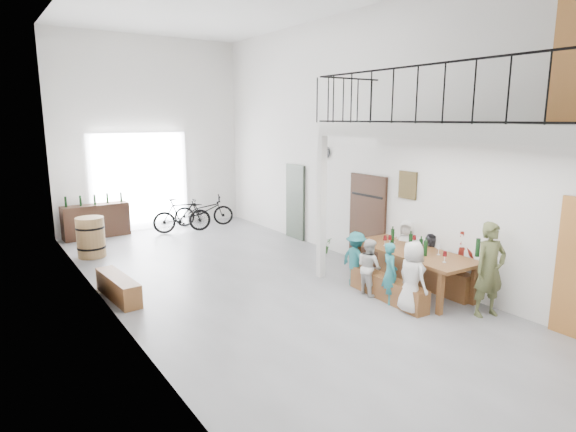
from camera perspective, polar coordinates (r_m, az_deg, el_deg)
floor at (r=9.70m, az=-3.92°, el=-7.81°), size 12.00×12.00×0.00m
room_walls at (r=9.17m, az=-4.23°, el=13.66°), size 12.00×12.00×12.00m
gateway_portal at (r=14.61m, az=-17.15°, el=3.89°), size 2.80×0.08×2.80m
right_wall_decor at (r=9.57m, az=15.94°, el=2.27°), size 0.07×8.28×5.07m
balcony at (r=8.12m, az=19.91°, el=9.13°), size 1.52×5.62×4.00m
tasting_table at (r=9.29m, az=14.53°, el=-4.47°), size 1.12×2.51×0.79m
bench_inner at (r=8.90m, az=11.70°, el=-8.42°), size 0.40×1.80×0.41m
bench_wall at (r=9.72m, az=15.62°, el=-6.63°), size 0.30×2.17×0.50m
tableware at (r=9.30m, az=14.50°, el=-3.05°), size 0.57×1.52×0.35m
side_bench at (r=9.29m, az=-19.49°, el=-7.97°), size 0.44×1.51×0.42m
oak_barrel at (r=12.17m, az=-22.34°, el=-2.34°), size 0.64×0.64×0.95m
serving_counter at (r=14.16m, az=-21.80°, el=-0.53°), size 1.75×0.56×0.91m
counter_bottles at (r=14.05m, az=-21.98°, el=1.84°), size 1.49×0.16×0.28m
guest_left_a at (r=8.31m, az=14.50°, el=-7.03°), size 0.47×0.65×1.23m
guest_left_b at (r=8.66m, az=11.99°, el=-6.61°), size 0.40×0.47×1.10m
guest_left_c at (r=9.03m, az=9.59°, el=-5.93°), size 0.45×0.55×1.05m
guest_left_d at (r=9.41m, az=8.06°, el=-5.08°), size 0.41×0.70×1.07m
guest_right_a at (r=9.42m, az=20.01°, el=-5.06°), size 0.52×0.80×1.26m
guest_right_b at (r=9.79m, az=16.62°, el=-4.88°), size 0.68×1.02×1.05m
guest_right_c at (r=10.08m, az=13.86°, el=-3.80°), size 0.58×0.69×1.20m
host_standing at (r=8.53m, az=22.80°, el=-5.88°), size 0.65×0.51×1.57m
potted_plant at (r=11.67m, az=4.34°, el=-3.52°), size 0.39×0.36×0.37m
bicycle_near at (r=14.78m, az=-9.94°, el=0.63°), size 1.86×1.22×0.92m
bicycle_far at (r=14.02m, az=-12.45°, el=0.07°), size 1.70×0.81×0.99m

